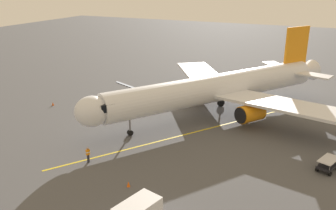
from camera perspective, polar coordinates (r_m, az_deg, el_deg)
name	(u,v)px	position (r m, az deg, el deg)	size (l,w,h in m)	color
ground_plane	(220,112)	(52.66, 8.32, -1.13)	(220.00, 220.00, 0.00)	#4C4C4F
apron_lead_in_line	(202,130)	(46.12, 5.41, -4.06)	(0.24, 40.00, 0.01)	yellow
airplane	(219,88)	(50.29, 8.12, 2.70)	(30.87, 35.36, 11.50)	silver
ground_crew_marshaller	(88,155)	(38.88, -12.70, -7.76)	(0.39, 0.47, 1.71)	#23232D
baggage_cart_near_nose	(328,164)	(40.02, 24.25, -8.66)	(2.28, 2.93, 1.27)	black
belt_loader_starboard_side	(136,90)	(60.13, -5.22, 2.35)	(4.57, 3.30, 2.32)	black
safety_cone_nose_left	(128,184)	(34.34, -6.36, -12.46)	(0.32, 0.32, 0.55)	#F2590F
safety_cone_nose_right	(146,113)	(51.22, -3.55, -1.22)	(0.32, 0.32, 0.55)	#F2590F
safety_cone_wing_port	(53,104)	(57.57, -17.95, 0.20)	(0.32, 0.32, 0.55)	#F2590F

